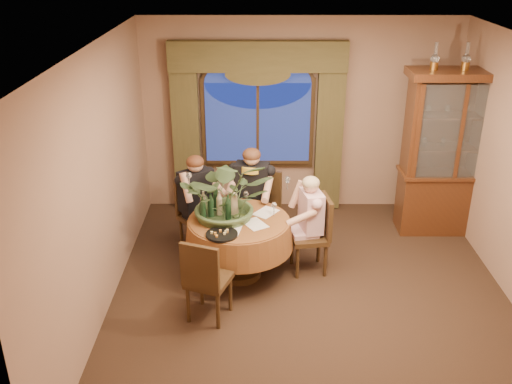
{
  "coord_description": "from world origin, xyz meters",
  "views": [
    {
      "loc": [
        -0.6,
        -5.44,
        3.74
      ],
      "look_at": [
        -0.62,
        0.48,
        1.1
      ],
      "focal_mm": 40.0,
      "sensor_mm": 36.0,
      "label": 1
    }
  ],
  "objects_px": {
    "olive_bowl": "(240,218)",
    "wine_bottle_3": "(203,210)",
    "oil_lamp_right": "(498,56)",
    "chair_back_right": "(261,210)",
    "dining_table": "(239,248)",
    "wine_bottle_4": "(219,204)",
    "oil_lamp_left": "(435,56)",
    "person_back": "(196,203)",
    "person_pink": "(311,223)",
    "wine_bottle_1": "(228,208)",
    "stoneware_vase": "(233,204)",
    "centerpiece_plant": "(227,164)",
    "wine_bottle_5": "(204,204)",
    "oil_lamp_center": "(467,56)",
    "wine_bottle_0": "(211,206)",
    "china_cabinet": "(452,154)",
    "chair_back": "(199,216)",
    "chair_front_left": "(209,278)",
    "chair_right": "(309,235)",
    "person_scarf": "(252,197)",
    "wine_bottle_2": "(216,199)"
  },
  "relations": [
    {
      "from": "dining_table",
      "to": "oil_lamp_center",
      "type": "height_order",
      "value": "oil_lamp_center"
    },
    {
      "from": "wine_bottle_1",
      "to": "dining_table",
      "type": "bearing_deg",
      "value": 21.74
    },
    {
      "from": "chair_back_right",
      "to": "wine_bottle_2",
      "type": "bearing_deg",
      "value": 66.23
    },
    {
      "from": "china_cabinet",
      "to": "oil_lamp_left",
      "type": "distance_m",
      "value": 1.35
    },
    {
      "from": "oil_lamp_left",
      "to": "person_back",
      "type": "xyz_separation_m",
      "value": [
        -2.99,
        -0.54,
        -1.76
      ]
    },
    {
      "from": "oil_lamp_center",
      "to": "wine_bottle_4",
      "type": "bearing_deg",
      "value": -159.43
    },
    {
      "from": "chair_back_right",
      "to": "person_pink",
      "type": "distance_m",
      "value": 0.86
    },
    {
      "from": "person_scarf",
      "to": "wine_bottle_5",
      "type": "distance_m",
      "value": 0.95
    },
    {
      "from": "chair_front_left",
      "to": "oil_lamp_right",
      "type": "bearing_deg",
      "value": 49.88
    },
    {
      "from": "oil_lamp_right",
      "to": "wine_bottle_3",
      "type": "height_order",
      "value": "oil_lamp_right"
    },
    {
      "from": "stoneware_vase",
      "to": "wine_bottle_5",
      "type": "distance_m",
      "value": 0.35
    },
    {
      "from": "chair_back_right",
      "to": "wine_bottle_5",
      "type": "xyz_separation_m",
      "value": [
        -0.68,
        -0.75,
        0.44
      ]
    },
    {
      "from": "chair_back",
      "to": "wine_bottle_0",
      "type": "distance_m",
      "value": 0.79
    },
    {
      "from": "oil_lamp_right",
      "to": "wine_bottle_4",
      "type": "height_order",
      "value": "oil_lamp_right"
    },
    {
      "from": "oil_lamp_center",
      "to": "chair_back_right",
      "type": "height_order",
      "value": "oil_lamp_center"
    },
    {
      "from": "oil_lamp_right",
      "to": "chair_back_right",
      "type": "bearing_deg",
      "value": -172.18
    },
    {
      "from": "china_cabinet",
      "to": "person_back",
      "type": "distance_m",
      "value": 3.45
    },
    {
      "from": "person_scarf",
      "to": "wine_bottle_3",
      "type": "distance_m",
      "value": 1.06
    },
    {
      "from": "centerpiece_plant",
      "to": "wine_bottle_3",
      "type": "xyz_separation_m",
      "value": [
        -0.28,
        -0.17,
        -0.49
      ]
    },
    {
      "from": "oil_lamp_left",
      "to": "dining_table",
      "type": "bearing_deg",
      "value": -153.5
    },
    {
      "from": "dining_table",
      "to": "stoneware_vase",
      "type": "distance_m",
      "value": 0.53
    },
    {
      "from": "dining_table",
      "to": "person_pink",
      "type": "distance_m",
      "value": 0.91
    },
    {
      "from": "dining_table",
      "to": "centerpiece_plant",
      "type": "bearing_deg",
      "value": 147.36
    },
    {
      "from": "china_cabinet",
      "to": "chair_back_right",
      "type": "xyz_separation_m",
      "value": [
        -2.54,
        -0.4,
        -0.64
      ]
    },
    {
      "from": "oil_lamp_center",
      "to": "chair_front_left",
      "type": "xyz_separation_m",
      "value": [
        -3.1,
        -2.03,
        -1.93
      ]
    },
    {
      "from": "chair_back_right",
      "to": "chair_front_left",
      "type": "bearing_deg",
      "value": 89.38
    },
    {
      "from": "person_back",
      "to": "wine_bottle_4",
      "type": "height_order",
      "value": "person_back"
    },
    {
      "from": "wine_bottle_4",
      "to": "person_scarf",
      "type": "bearing_deg",
      "value": 62.61
    },
    {
      "from": "chair_right",
      "to": "chair_front_left",
      "type": "xyz_separation_m",
      "value": [
        -1.13,
        -0.94,
        0.0
      ]
    },
    {
      "from": "oil_lamp_center",
      "to": "wine_bottle_0",
      "type": "relative_size",
      "value": 1.03
    },
    {
      "from": "wine_bottle_0",
      "to": "wine_bottle_5",
      "type": "distance_m",
      "value": 0.1
    },
    {
      "from": "oil_lamp_left",
      "to": "chair_front_left",
      "type": "height_order",
      "value": "oil_lamp_left"
    },
    {
      "from": "person_pink",
      "to": "wine_bottle_1",
      "type": "distance_m",
      "value": 1.05
    },
    {
      "from": "oil_lamp_center",
      "to": "person_scarf",
      "type": "xyz_separation_m",
      "value": [
        -2.66,
        -0.42,
        -1.73
      ]
    },
    {
      "from": "wine_bottle_4",
      "to": "person_back",
      "type": "bearing_deg",
      "value": 119.43
    },
    {
      "from": "wine_bottle_0",
      "to": "wine_bottle_5",
      "type": "relative_size",
      "value": 1.0
    },
    {
      "from": "person_scarf",
      "to": "olive_bowl",
      "type": "height_order",
      "value": "person_scarf"
    },
    {
      "from": "centerpiece_plant",
      "to": "person_pink",
      "type": "bearing_deg",
      "value": 6.55
    },
    {
      "from": "chair_front_left",
      "to": "chair_right",
      "type": "bearing_deg",
      "value": 59.48
    },
    {
      "from": "centerpiece_plant",
      "to": "olive_bowl",
      "type": "xyz_separation_m",
      "value": [
        0.14,
        -0.09,
        -0.63
      ]
    },
    {
      "from": "person_back",
      "to": "wine_bottle_1",
      "type": "xyz_separation_m",
      "value": [
        0.45,
        -0.72,
        0.26
      ]
    },
    {
      "from": "oil_lamp_center",
      "to": "wine_bottle_0",
      "type": "bearing_deg",
      "value": -159.08
    },
    {
      "from": "china_cabinet",
      "to": "stoneware_vase",
      "type": "relative_size",
      "value": 8.49
    },
    {
      "from": "stoneware_vase",
      "to": "wine_bottle_0",
      "type": "distance_m",
      "value": 0.28
    },
    {
      "from": "person_pink",
      "to": "wine_bottle_4",
      "type": "relative_size",
      "value": 3.68
    },
    {
      "from": "oil_lamp_left",
      "to": "person_back",
      "type": "distance_m",
      "value": 3.51
    },
    {
      "from": "dining_table",
      "to": "china_cabinet",
      "type": "height_order",
      "value": "china_cabinet"
    },
    {
      "from": "dining_table",
      "to": "person_pink",
      "type": "height_order",
      "value": "person_pink"
    },
    {
      "from": "olive_bowl",
      "to": "wine_bottle_3",
      "type": "height_order",
      "value": "wine_bottle_3"
    },
    {
      "from": "dining_table",
      "to": "wine_bottle_4",
      "type": "bearing_deg",
      "value": 163.78
    }
  ]
}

